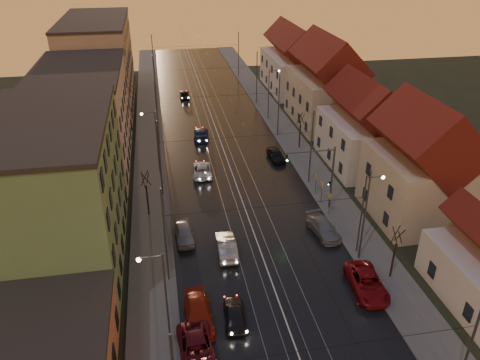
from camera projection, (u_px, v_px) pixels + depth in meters
ground at (295, 347)px, 33.56m from camera, size 160.00×160.00×0.00m
road at (219, 137)px, 68.37m from camera, size 16.00×120.00×0.04m
sidewalk_left at (149, 141)px, 66.78m from camera, size 4.00×120.00×0.15m
sidewalk_right at (285, 132)px, 69.91m from camera, size 4.00×120.00×0.15m
tram_rail_0 at (204, 137)px, 68.01m from camera, size 0.06×120.00×0.03m
tram_rail_1 at (214, 137)px, 68.23m from camera, size 0.06×120.00×0.03m
tram_rail_2 at (224, 136)px, 68.48m from camera, size 0.06×120.00×0.03m
tram_rail_3 at (234, 135)px, 68.70m from camera, size 0.06×120.00×0.03m
apartment_left_1 at (56, 195)px, 39.97m from camera, size 10.00×18.00×13.00m
apartment_left_2 at (84, 120)px, 57.61m from camera, size 10.00×20.00×12.00m
apartment_left_3 at (99, 64)px, 78.04m from camera, size 10.00×24.00×14.00m
house_right_1 at (420, 169)px, 46.74m from camera, size 8.67×10.20×10.80m
house_right_2 at (366, 129)px, 58.43m from camera, size 9.18×12.24×9.20m
house_right_3 at (326, 86)px, 70.95m from camera, size 9.18×14.28×11.50m
house_right_4 at (293, 63)px, 86.98m from camera, size 9.18×16.32×10.00m
catenary_pole_r_0 at (468, 351)px, 27.58m from camera, size 0.16×0.16×9.00m
catenary_pole_l_1 at (165, 237)px, 37.94m from camera, size 0.16×0.16×9.00m
catenary_pole_r_1 at (365, 217)px, 40.64m from camera, size 0.16×0.16×9.00m
catenary_pole_l_2 at (160, 159)px, 51.00m from camera, size 0.16×0.16×9.00m
catenary_pole_r_2 at (311, 148)px, 53.70m from camera, size 0.16×0.16×9.00m
catenary_pole_l_3 at (157, 113)px, 64.06m from camera, size 0.16×0.16×9.00m
catenary_pole_r_3 at (279, 106)px, 66.76m from camera, size 0.16×0.16×9.00m
catenary_pole_l_4 at (155, 83)px, 77.12m from camera, size 0.16×0.16×9.00m
catenary_pole_r_4 at (257, 78)px, 79.82m from camera, size 0.16×0.16×9.00m
catenary_pole_l_5 at (153, 58)px, 92.79m from camera, size 0.16×0.16×9.00m
catenary_pole_r_5 at (238, 54)px, 95.49m from camera, size 0.16×0.16×9.00m
street_lamp_0 at (161, 291)px, 31.59m from camera, size 1.75×0.32×8.00m
street_lamp_1 at (366, 207)px, 41.41m from camera, size 1.75×0.32×8.00m
street_lamp_2 at (154, 136)px, 55.97m from camera, size 1.75×0.32×8.00m
street_lamp_3 at (271, 89)px, 72.75m from camera, size 1.75×0.32×8.00m
traffic_light_mast at (324, 171)px, 48.33m from camera, size 5.30×0.32×7.20m
bare_tree_0 at (147, 194)px, 48.21m from camera, size 1.09×1.09×5.11m
bare_tree_1 at (394, 254)px, 39.22m from camera, size 1.09×1.09×5.11m
bare_tree_2 at (300, 131)px, 63.63m from camera, size 1.09×1.09×5.11m
driving_car_0 at (235, 314)px, 35.56m from camera, size 1.93×4.10×1.36m
driving_car_1 at (226, 246)px, 43.07m from camera, size 1.81×4.86×1.59m
driving_car_2 at (202, 170)px, 57.27m from camera, size 2.59×5.06×1.37m
driving_car_3 at (201, 134)px, 67.45m from camera, size 2.59×5.27×1.47m
driving_car_4 at (185, 94)px, 84.22m from camera, size 1.77×4.12×1.39m
parked_left_1 at (197, 350)px, 32.42m from camera, size 2.64×5.39×1.47m
parked_left_2 at (198, 315)px, 35.40m from camera, size 2.12×5.02×1.45m
parked_left_3 at (184, 233)px, 45.07m from camera, size 1.94×4.40×1.48m
parked_right_0 at (367, 283)px, 38.61m from camera, size 2.87×5.62×1.52m
parked_right_1 at (324, 228)px, 45.92m from camera, size 2.65×5.14×1.43m
parked_right_2 at (276, 155)px, 61.07m from camera, size 2.00×4.30×1.42m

